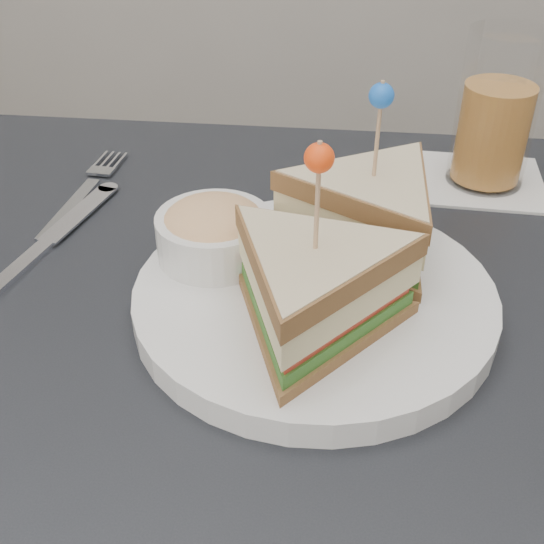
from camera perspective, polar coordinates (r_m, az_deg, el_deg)
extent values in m
cube|color=black|center=(0.55, -1.15, -6.04)|extent=(0.80, 0.80, 0.03)
cylinder|color=black|center=(1.14, -16.49, -7.13)|extent=(0.04, 0.04, 0.72)
cylinder|color=black|center=(1.10, 20.23, -9.71)|extent=(0.04, 0.04, 0.72)
cylinder|color=white|center=(0.56, 3.54, -2.44)|extent=(0.37, 0.37, 0.02)
cylinder|color=white|center=(0.55, 3.58, -1.51)|extent=(0.37, 0.37, 0.01)
cylinder|color=tan|center=(0.45, 3.80, 5.51)|extent=(0.00, 0.00, 0.09)
sphere|color=#F0400F|center=(0.43, 3.97, 9.50)|extent=(0.02, 0.02, 0.02)
cylinder|color=tan|center=(0.55, 8.81, 11.00)|extent=(0.00, 0.00, 0.09)
sphere|color=blue|center=(0.54, 9.14, 14.37)|extent=(0.02, 0.02, 0.02)
cylinder|color=white|center=(0.58, -4.85, 2.80)|extent=(0.12, 0.12, 0.04)
ellipsoid|color=#E0B772|center=(0.57, -4.93, 4.09)|extent=(0.11, 0.11, 0.04)
cube|color=#B7BCC2|center=(0.73, -16.57, 5.10)|extent=(0.02, 0.13, 0.00)
cube|color=#B7BCC2|center=(0.79, -14.12, 8.18)|extent=(0.03, 0.02, 0.00)
cube|color=silver|center=(0.65, -20.20, 0.52)|extent=(0.04, 0.10, 0.01)
cube|color=silver|center=(0.71, -15.84, 4.73)|extent=(0.05, 0.12, 0.00)
cylinder|color=silver|center=(0.75, -13.55, 6.85)|extent=(0.02, 0.02, 0.00)
cube|color=silver|center=(0.79, 17.21, 7.28)|extent=(0.13, 0.13, 0.00)
cylinder|color=#B97734|center=(0.76, 17.95, 11.03)|extent=(0.08, 0.08, 0.10)
cylinder|color=white|center=(0.75, 18.30, 12.77)|extent=(0.09, 0.09, 0.16)
cube|color=white|center=(0.76, 19.36, 14.39)|extent=(0.03, 0.03, 0.02)
cube|color=white|center=(0.74, 17.60, 13.93)|extent=(0.03, 0.03, 0.02)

